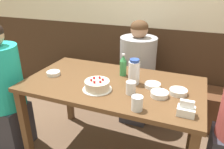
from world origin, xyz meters
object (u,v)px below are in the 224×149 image
bowl_rice_small (178,92)px  bowl_sauce_shallow (159,94)px  napkin_holder (186,110)px  person_grey_tee (137,73)px  water_pitcher (134,72)px  bowl_side_dish (53,73)px  bench_seat (137,95)px  glass_tumbler_short (137,103)px  glass_water_tall (131,88)px  soju_bottle (123,65)px  birthday_cake (97,85)px  person_teal_shirt (3,90)px  bowl_soup_white (152,85)px

bowl_rice_small → bowl_sauce_shallow: 0.15m
napkin_holder → person_grey_tee: bearing=121.6°
water_pitcher → bowl_side_dish: size_ratio=1.76×
bench_seat → glass_tumbler_short: bearing=-75.4°
bowl_rice_small → person_grey_tee: 0.85m
glass_water_tall → napkin_holder: bearing=-19.2°
bench_seat → napkin_holder: napkin_holder is taller
soju_bottle → bowl_side_dish: (-0.58, -0.23, -0.08)m
water_pitcher → bowl_rice_small: 0.38m
birthday_cake → person_teal_shirt: size_ratio=0.19×
bench_seat → bowl_sauce_shallow: bearing=-66.2°
birthday_cake → bowl_side_dish: bearing=167.3°
birthday_cake → bowl_soup_white: birthday_cake is taller
water_pitcher → person_grey_tee: 0.69m
napkin_holder → soju_bottle: bearing=142.2°
birthday_cake → bowl_sauce_shallow: 0.48m
bench_seat → water_pitcher: (0.17, -0.78, 0.65)m
bowl_sauce_shallow → water_pitcher: bearing=149.5°
bowl_rice_small → glass_tumbler_short: bearing=-125.5°
person_teal_shirt → glass_water_tall: bearing=5.6°
bench_seat → glass_water_tall: bearing=-78.4°
soju_bottle → napkin_holder: bearing=-37.8°
bowl_side_dish → person_grey_tee: 0.94m
water_pitcher → bowl_sauce_shallow: bearing=-30.5°
bowl_sauce_shallow → napkin_holder: bearing=-42.0°
bench_seat → person_teal_shirt: (-1.00, -1.07, 0.41)m
napkin_holder → person_grey_tee: 1.12m
birthday_cake → glass_water_tall: size_ratio=2.37×
napkin_holder → bowl_side_dish: bearing=169.4°
bowl_side_dish → glass_tumbler_short: (0.86, -0.27, 0.03)m
person_grey_tee → bowl_soup_white: bearing=25.4°
water_pitcher → napkin_holder: water_pitcher is taller
water_pitcher → glass_tumbler_short: (0.14, -0.38, -0.05)m
bowl_side_dish → bowl_soup_white: bearing=6.2°
soju_bottle → bowl_rice_small: bearing=-19.9°
birthday_cake → water_pitcher: water_pitcher is taller
bench_seat → person_grey_tee: bearing=-79.4°
bench_seat → person_teal_shirt: 1.52m
person_grey_tee → water_pitcher: bearing=12.4°
bowl_rice_small → bowl_side_dish: 1.09m
bowl_sauce_shallow → person_teal_shirt: person_teal_shirt is taller
water_pitcher → soju_bottle: (-0.14, 0.13, -0.01)m
soju_bottle → bowl_rice_small: soju_bottle is taller
bowl_side_dish → glass_tumbler_short: glass_tumbler_short is taller
bowl_side_dish → napkin_holder: bearing=-10.6°
water_pitcher → napkin_holder: (0.44, -0.32, -0.07)m
bench_seat → bowl_sauce_shallow: size_ratio=19.85×
person_grey_tee → glass_water_tall: bearing=11.8°
bowl_soup_white → bowl_sauce_shallow: bowl_sauce_shallow is taller
soju_bottle → birthday_cake: bearing=-105.4°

